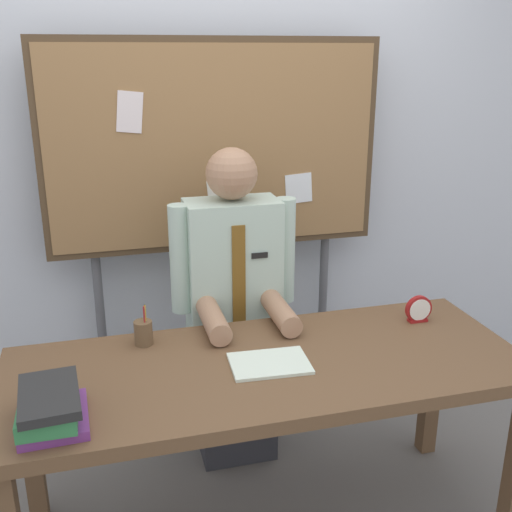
{
  "coord_description": "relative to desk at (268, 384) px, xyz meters",
  "views": [
    {
      "loc": [
        -0.55,
        -1.87,
        1.82
      ],
      "look_at": [
        0.0,
        0.17,
        1.1
      ],
      "focal_mm": 42.58,
      "sensor_mm": 36.0,
      "label": 1
    }
  ],
  "objects": [
    {
      "name": "desk_clock",
      "position": [
        0.7,
        0.17,
        0.14
      ],
      "size": [
        0.11,
        0.04,
        0.11
      ],
      "color": "maroon",
      "rests_on": "desk"
    },
    {
      "name": "back_wall",
      "position": [
        0.0,
        1.11,
        0.68
      ],
      "size": [
        6.4,
        0.08,
        2.7
      ],
      "primitive_type": "cube",
      "color": "silver",
      "rests_on": "ground_plane"
    },
    {
      "name": "person",
      "position": [
        0.0,
        0.55,
        0.01
      ],
      "size": [
        0.55,
        0.56,
        1.44
      ],
      "color": "#2D2D33",
      "rests_on": "ground_plane"
    },
    {
      "name": "pen_holder",
      "position": [
        -0.42,
        0.26,
        0.14
      ],
      "size": [
        0.07,
        0.07,
        0.16
      ],
      "color": "brown",
      "rests_on": "desk"
    },
    {
      "name": "desk",
      "position": [
        0.0,
        0.0,
        0.0
      ],
      "size": [
        1.88,
        0.73,
        0.75
      ],
      "color": "brown",
      "rests_on": "ground_plane"
    },
    {
      "name": "bulletin_board",
      "position": [
        0.0,
        0.91,
        0.71
      ],
      "size": [
        1.58,
        0.09,
        1.88
      ],
      "color": "#4C3823",
      "rests_on": "ground_plane"
    },
    {
      "name": "open_notebook",
      "position": [
        0.0,
        -0.02,
        0.09
      ],
      "size": [
        0.29,
        0.21,
        0.01
      ],
      "primitive_type": "cube",
      "rotation": [
        0.0,
        0.0,
        -0.06
      ],
      "color": "silver",
      "rests_on": "desk"
    },
    {
      "name": "book_stack",
      "position": [
        -0.73,
        -0.2,
        0.14
      ],
      "size": [
        0.21,
        0.29,
        0.11
      ],
      "color": "#72337F",
      "rests_on": "desk"
    }
  ]
}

